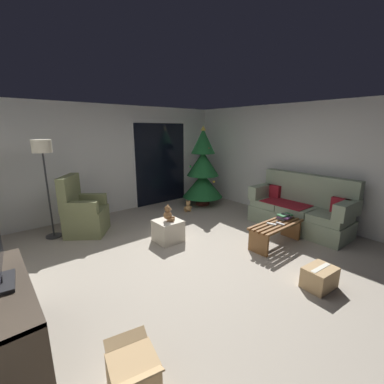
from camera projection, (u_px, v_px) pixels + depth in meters
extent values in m
plane|color=#9E9384|center=(201.00, 256.00, 4.07)|extent=(7.00, 7.00, 0.00)
cube|color=silver|center=(115.00, 160.00, 6.05)|extent=(5.72, 0.12, 2.50)
cube|color=silver|center=(300.00, 163.00, 5.54)|extent=(0.12, 6.00, 2.50)
cube|color=silver|center=(161.00, 162.00, 6.79)|extent=(1.60, 0.02, 2.20)
cube|color=black|center=(161.00, 164.00, 6.79)|extent=(1.50, 0.02, 2.10)
cube|color=gray|center=(297.00, 221.00, 5.14)|extent=(0.80, 1.91, 0.34)
cube|color=gray|center=(330.00, 218.00, 4.60)|extent=(0.69, 0.61, 0.14)
cube|color=gray|center=(298.00, 209.00, 5.07)|extent=(0.69, 0.61, 0.14)
cube|color=gray|center=(271.00, 203.00, 5.54)|extent=(0.69, 0.61, 0.14)
cube|color=gray|center=(308.00, 189.00, 5.17)|extent=(0.24, 1.90, 0.60)
cube|color=gray|center=(347.00, 210.00, 4.37)|extent=(0.76, 0.21, 0.28)
cube|color=gray|center=(263.00, 191.00, 5.69)|extent=(0.76, 0.21, 0.28)
cube|color=maroon|center=(286.00, 203.00, 5.22)|extent=(0.62, 0.91, 0.02)
cube|color=maroon|center=(341.00, 206.00, 4.59)|extent=(0.13, 0.32, 0.28)
cube|color=maroon|center=(273.00, 191.00, 5.65)|extent=(0.13, 0.32, 0.28)
cube|color=brown|center=(286.00, 227.00, 4.24)|extent=(1.10, 0.05, 0.04)
cube|color=brown|center=(281.00, 226.00, 4.30)|extent=(1.10, 0.05, 0.04)
cube|color=brown|center=(277.00, 224.00, 4.37)|extent=(1.10, 0.05, 0.04)
cube|color=brown|center=(272.00, 223.00, 4.43)|extent=(1.10, 0.05, 0.04)
cube|color=brown|center=(268.00, 222.00, 4.50)|extent=(1.10, 0.05, 0.04)
cube|color=brown|center=(258.00, 243.00, 4.11)|extent=(0.05, 0.36, 0.36)
cube|color=brown|center=(291.00, 228.00, 4.72)|extent=(0.05, 0.36, 0.36)
cube|color=silver|center=(271.00, 224.00, 4.30)|extent=(0.09, 0.16, 0.02)
cube|color=#ADADB2|center=(280.00, 224.00, 4.32)|extent=(0.04, 0.16, 0.02)
cube|color=#4C4C51|center=(283.00, 218.00, 4.58)|extent=(0.20, 0.16, 0.03)
cube|color=#6B3D7A|center=(285.00, 217.00, 4.57)|extent=(0.24, 0.23, 0.03)
cube|color=#337042|center=(285.00, 215.00, 4.57)|extent=(0.28, 0.21, 0.02)
cube|color=black|center=(285.00, 214.00, 4.54)|extent=(0.08, 0.15, 0.01)
cylinder|color=#4C1E19|center=(203.00, 203.00, 6.82)|extent=(0.36, 0.36, 0.10)
cylinder|color=brown|center=(203.00, 199.00, 6.79)|extent=(0.08, 0.08, 0.12)
cone|color=#195628|center=(203.00, 185.00, 6.70)|extent=(1.04, 1.04, 0.62)
cone|color=#195628|center=(203.00, 163.00, 6.56)|extent=(0.83, 0.83, 0.62)
cone|color=#195628|center=(203.00, 141.00, 6.43)|extent=(0.61, 0.61, 0.62)
sphere|color=gold|center=(214.00, 182.00, 6.34)|extent=(0.06, 0.06, 0.06)
sphere|color=blue|center=(205.00, 148.00, 6.68)|extent=(0.06, 0.06, 0.06)
sphere|color=gold|center=(212.00, 152.00, 6.49)|extent=(0.06, 0.06, 0.06)
sphere|color=red|center=(208.00, 149.00, 6.30)|extent=(0.06, 0.06, 0.06)
sphere|color=#1E8C33|center=(190.00, 167.00, 6.51)|extent=(0.06, 0.06, 0.06)
sphere|color=red|center=(200.00, 168.00, 6.95)|extent=(0.06, 0.06, 0.06)
sphere|color=#1E8C33|center=(198.00, 142.00, 6.54)|extent=(0.06, 0.06, 0.06)
sphere|color=white|center=(196.00, 165.00, 6.86)|extent=(0.06, 0.06, 0.06)
sphere|color=white|center=(216.00, 177.00, 6.86)|extent=(0.06, 0.06, 0.06)
cone|color=#EAD14C|center=(203.00, 128.00, 6.35)|extent=(0.14, 0.14, 0.12)
cube|color=olive|center=(88.00, 225.00, 4.92)|extent=(0.95, 0.95, 0.31)
cube|color=olive|center=(86.00, 213.00, 4.86)|extent=(0.95, 0.95, 0.18)
cube|color=olive|center=(69.00, 193.00, 4.75)|extent=(0.54, 0.64, 0.64)
cube|color=olive|center=(91.00, 199.00, 5.09)|extent=(0.55, 0.46, 0.22)
cube|color=olive|center=(81.00, 208.00, 4.54)|extent=(0.55, 0.46, 0.22)
cylinder|color=#2D2D30|center=(54.00, 236.00, 4.79)|extent=(0.28, 0.28, 0.02)
cylinder|color=#2D2D30|center=(48.00, 195.00, 4.60)|extent=(0.03, 0.03, 1.55)
cylinder|color=beige|center=(42.00, 146.00, 4.39)|extent=(0.32, 0.32, 0.22)
cube|color=#382D23|center=(15.00, 356.00, 2.25)|extent=(0.40, 1.40, 0.04)
cube|color=#382D23|center=(1.00, 287.00, 2.09)|extent=(0.40, 1.40, 0.04)
cube|color=#382D23|center=(19.00, 382.00, 1.66)|extent=(0.40, 0.04, 0.73)
cube|color=#382D23|center=(2.00, 286.00, 2.68)|extent=(0.40, 0.04, 0.73)
cube|color=#382D23|center=(8.00, 323.00, 2.17)|extent=(0.40, 0.04, 0.69)
cube|color=#382D23|center=(8.00, 323.00, 2.17)|extent=(0.40, 1.33, 0.04)
cube|color=#337042|center=(19.00, 381.00, 1.84)|extent=(0.30, 0.04, 0.34)
cube|color=#B79333|center=(19.00, 378.00, 1.89)|extent=(0.30, 0.04, 0.30)
cube|color=black|center=(0.00, 283.00, 2.08)|extent=(0.24, 0.38, 0.03)
cube|color=beige|center=(168.00, 231.00, 4.57)|extent=(0.44, 0.44, 0.39)
cylinder|color=brown|center=(172.00, 218.00, 4.56)|extent=(0.12, 0.12, 0.06)
cylinder|color=brown|center=(171.00, 220.00, 4.46)|extent=(0.12, 0.12, 0.06)
sphere|color=brown|center=(168.00, 215.00, 4.50)|extent=(0.15, 0.15, 0.15)
sphere|color=brown|center=(168.00, 209.00, 4.47)|extent=(0.11, 0.11, 0.11)
sphere|color=#A37A51|center=(170.00, 209.00, 4.47)|extent=(0.04, 0.04, 0.04)
sphere|color=brown|center=(168.00, 206.00, 4.49)|extent=(0.04, 0.04, 0.04)
sphere|color=brown|center=(167.00, 207.00, 4.42)|extent=(0.04, 0.04, 0.04)
sphere|color=brown|center=(170.00, 213.00, 4.56)|extent=(0.06, 0.06, 0.06)
sphere|color=brown|center=(168.00, 216.00, 4.42)|extent=(0.06, 0.06, 0.06)
cylinder|color=tan|center=(185.00, 210.00, 6.23)|extent=(0.10, 0.13, 0.06)
cylinder|color=tan|center=(189.00, 210.00, 6.26)|extent=(0.10, 0.13, 0.06)
sphere|color=tan|center=(188.00, 208.00, 6.18)|extent=(0.15, 0.15, 0.15)
sphere|color=tan|center=(188.00, 203.00, 6.15)|extent=(0.11, 0.11, 0.11)
sphere|color=tan|center=(188.00, 203.00, 6.20)|extent=(0.04, 0.04, 0.04)
sphere|color=tan|center=(187.00, 202.00, 6.13)|extent=(0.04, 0.04, 0.04)
sphere|color=tan|center=(190.00, 201.00, 6.15)|extent=(0.04, 0.04, 0.04)
sphere|color=tan|center=(185.00, 208.00, 6.17)|extent=(0.06, 0.06, 0.06)
sphere|color=tan|center=(191.00, 207.00, 6.21)|extent=(0.06, 0.06, 0.06)
cube|color=tan|center=(319.00, 277.00, 3.24)|extent=(0.43, 0.34, 0.27)
cube|color=beige|center=(321.00, 268.00, 3.20)|extent=(0.37, 0.09, 0.00)
cube|color=tan|center=(134.00, 378.00, 1.90)|extent=(0.40, 0.36, 0.34)
cube|color=tan|center=(126.00, 339.00, 2.01)|extent=(0.34, 0.16, 0.06)
cube|color=tan|center=(140.00, 378.00, 1.69)|extent=(0.34, 0.16, 0.06)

